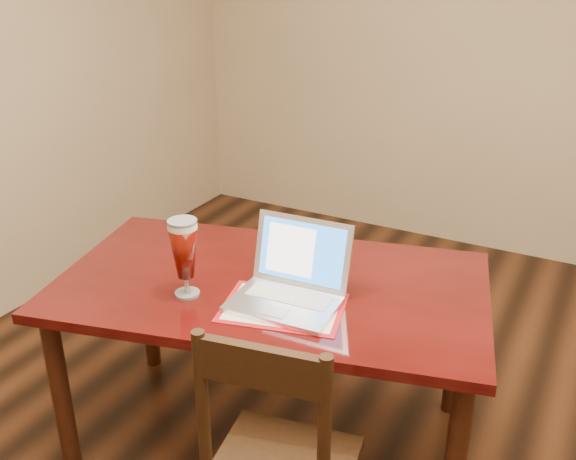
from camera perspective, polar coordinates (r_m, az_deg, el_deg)
The scene contains 1 object.
dining_table at distance 2.41m, azimuth -1.67°, elevation -6.25°, with size 1.73×1.23×1.02m.
Camera 1 is at (0.58, -1.61, 1.86)m, focal length 40.00 mm.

